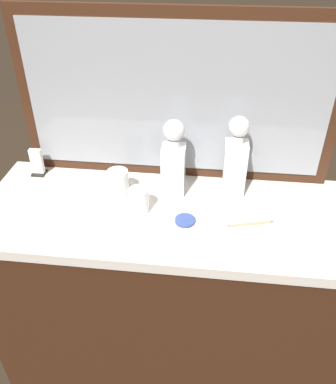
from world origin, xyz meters
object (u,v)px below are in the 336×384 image
(silver_brush_center, at_px, (248,218))
(crystal_tumbler_right, at_px, (118,184))
(crystal_tumbler_far_left, at_px, (139,201))
(crystal_decanter_far_left, at_px, (235,164))
(porcelain_dish, at_px, (185,220))
(napkin_holder, at_px, (37,164))
(crystal_decanter_far_right, at_px, (173,164))

(silver_brush_center, bearing_deg, crystal_tumbler_right, 167.04)
(crystal_tumbler_right, bearing_deg, crystal_tumbler_far_left, -44.90)
(crystal_decanter_far_left, distance_m, silver_brush_center, 0.21)
(porcelain_dish, distance_m, napkin_holder, 0.65)
(crystal_tumbler_right, height_order, napkin_holder, napkin_holder)
(crystal_decanter_far_right, bearing_deg, crystal_tumbler_far_left, -127.64)
(crystal_decanter_far_right, bearing_deg, silver_brush_center, -29.33)
(crystal_tumbler_right, bearing_deg, crystal_decanter_far_left, 8.78)
(silver_brush_center, relative_size, napkin_holder, 1.54)
(porcelain_dish, relative_size, napkin_holder, 0.63)
(crystal_decanter_far_left, xyz_separation_m, crystal_decanter_far_right, (-0.22, -0.02, -0.01))
(crystal_tumbler_right, xyz_separation_m, silver_brush_center, (0.47, -0.11, -0.03))
(crystal_decanter_far_left, xyz_separation_m, porcelain_dish, (-0.16, -0.20, -0.12))
(crystal_decanter_far_right, xyz_separation_m, napkin_holder, (-0.54, 0.06, -0.07))
(napkin_holder, bearing_deg, crystal_decanter_far_left, -2.72)
(crystal_decanter_far_right, distance_m, porcelain_dish, 0.22)
(crystal_decanter_far_left, bearing_deg, crystal_tumbler_far_left, -154.17)
(crystal_decanter_far_left, distance_m, crystal_decanter_far_right, 0.22)
(crystal_decanter_far_left, bearing_deg, napkin_holder, 177.28)
(crystal_decanter_far_right, xyz_separation_m, crystal_tumbler_right, (-0.20, -0.04, -0.07))
(silver_brush_center, xyz_separation_m, napkin_holder, (-0.81, 0.21, 0.03))
(crystal_decanter_far_left, xyz_separation_m, silver_brush_center, (0.05, -0.17, -0.11))
(crystal_decanter_far_right, relative_size, porcelain_dish, 4.17)
(crystal_tumbler_far_left, distance_m, porcelain_dish, 0.17)
(napkin_holder, bearing_deg, crystal_decanter_far_right, -5.99)
(silver_brush_center, height_order, porcelain_dish, silver_brush_center)
(crystal_tumbler_far_left, bearing_deg, silver_brush_center, -2.28)
(crystal_decanter_far_right, xyz_separation_m, silver_brush_center, (0.27, -0.15, -0.10))
(crystal_decanter_far_right, relative_size, crystal_tumbler_right, 2.89)
(silver_brush_center, bearing_deg, crystal_decanter_far_right, 150.67)
(crystal_tumbler_right, bearing_deg, silver_brush_center, -12.96)
(crystal_decanter_far_right, distance_m, crystal_tumbler_right, 0.21)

